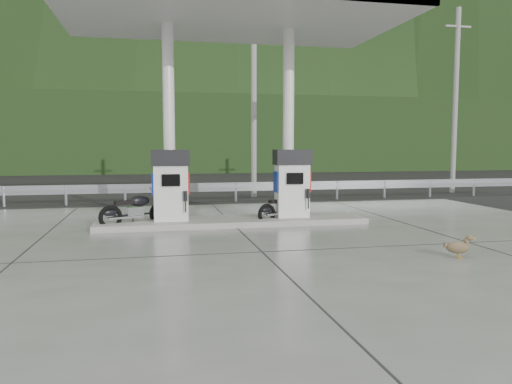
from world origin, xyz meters
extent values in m
plane|color=black|center=(0.00, 0.00, 0.00)|extent=(160.00, 160.00, 0.00)
cube|color=slate|center=(0.00, 0.00, 0.01)|extent=(18.00, 14.00, 0.02)
cube|color=gray|center=(0.00, 2.50, 0.10)|extent=(7.00, 1.40, 0.15)
cylinder|color=white|center=(-1.60, 2.90, 2.67)|extent=(0.30, 0.30, 5.00)
cylinder|color=white|center=(1.60, 2.90, 2.67)|extent=(0.30, 0.30, 5.00)
cube|color=silver|center=(0.00, 2.50, 5.37)|extent=(8.50, 5.00, 0.40)
cube|color=black|center=(0.00, 11.50, 0.00)|extent=(60.00, 7.00, 0.01)
cylinder|color=gray|center=(2.00, 9.50, 4.00)|extent=(0.22, 0.22, 8.00)
cylinder|color=gray|center=(11.00, 9.50, 4.00)|extent=(0.22, 0.22, 8.00)
cube|color=black|center=(0.00, 30.00, 3.00)|extent=(80.00, 6.00, 6.00)
camera|label=1|loc=(-2.07, -10.27, 2.06)|focal=35.00mm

